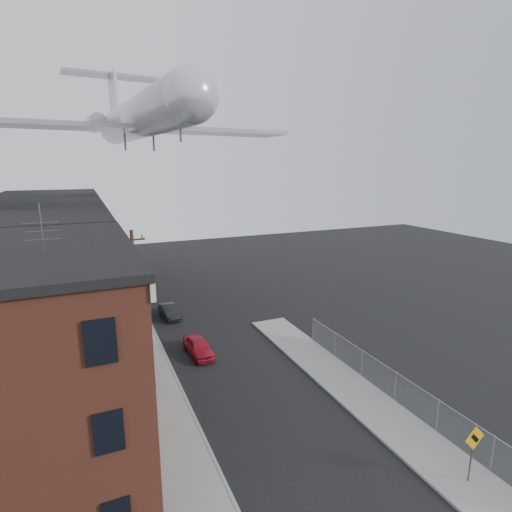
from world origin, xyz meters
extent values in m
plane|color=black|center=(0.00, 0.00, 0.00)|extent=(120.00, 120.00, 0.00)
cube|color=gray|center=(-5.50, 24.00, 0.06)|extent=(3.00, 62.00, 0.12)
cube|color=gray|center=(5.50, 6.00, 0.06)|extent=(3.00, 26.00, 0.12)
cube|color=gray|center=(-4.05, 24.00, 0.07)|extent=(0.15, 62.00, 0.14)
cube|color=gray|center=(4.05, 6.00, 0.07)|extent=(0.15, 26.00, 0.14)
cube|color=#381712|center=(-12.00, 7.00, 5.00)|extent=(10.00, 12.00, 10.00)
cube|color=beige|center=(-6.92, 7.00, 9.70)|extent=(0.16, 12.20, 0.60)
cylinder|color=#515156|center=(-10.00, 5.00, 11.15)|extent=(0.04, 0.04, 2.00)
cube|color=#61615F|center=(-12.00, 16.50, 5.00)|extent=(10.00, 7.00, 10.00)
cube|color=black|center=(-12.00, 16.50, 10.15)|extent=(10.25, 7.00, 0.30)
cube|color=gray|center=(-6.10, 16.50, 0.55)|extent=(1.80, 6.40, 0.25)
cube|color=beige|center=(-6.10, 16.50, 2.75)|extent=(1.90, 6.50, 0.15)
cube|color=gray|center=(-12.00, 23.50, 5.00)|extent=(10.00, 7.00, 10.00)
cube|color=black|center=(-12.00, 23.50, 10.15)|extent=(10.25, 7.00, 0.30)
cube|color=gray|center=(-6.10, 23.50, 0.55)|extent=(1.80, 6.40, 0.25)
cube|color=beige|center=(-6.10, 23.50, 2.75)|extent=(1.90, 6.50, 0.15)
cube|color=#61615F|center=(-12.00, 30.50, 5.00)|extent=(10.00, 7.00, 10.00)
cube|color=black|center=(-12.00, 30.50, 10.15)|extent=(10.25, 7.00, 0.30)
cube|color=gray|center=(-6.10, 30.50, 0.55)|extent=(1.80, 6.40, 0.25)
cube|color=beige|center=(-6.10, 30.50, 2.75)|extent=(1.90, 6.50, 0.15)
cube|color=gray|center=(-12.00, 37.50, 5.00)|extent=(10.00, 7.00, 10.00)
cube|color=black|center=(-12.00, 37.50, 10.15)|extent=(10.25, 7.00, 0.30)
cube|color=gray|center=(-6.10, 37.50, 0.55)|extent=(1.80, 6.40, 0.25)
cube|color=beige|center=(-6.10, 37.50, 2.75)|extent=(1.90, 6.50, 0.15)
cube|color=#61615F|center=(-12.00, 44.50, 5.00)|extent=(10.00, 7.00, 10.00)
cube|color=black|center=(-12.00, 44.50, 10.15)|extent=(10.25, 7.00, 0.30)
cube|color=gray|center=(-6.10, 44.50, 0.55)|extent=(1.80, 6.40, 0.25)
cube|color=beige|center=(-6.10, 44.50, 2.75)|extent=(1.90, 6.50, 0.15)
cylinder|color=gray|center=(7.00, -1.00, 0.95)|extent=(0.06, 0.06, 1.90)
cylinder|color=gray|center=(7.00, 2.00, 0.95)|extent=(0.06, 0.06, 1.90)
cylinder|color=gray|center=(7.00, 5.00, 0.95)|extent=(0.06, 0.06, 1.90)
cylinder|color=gray|center=(7.00, 8.00, 0.95)|extent=(0.06, 0.06, 1.90)
cylinder|color=gray|center=(7.00, 11.00, 0.95)|extent=(0.06, 0.06, 1.90)
cylinder|color=gray|center=(7.00, 14.00, 0.95)|extent=(0.06, 0.06, 1.90)
cube|color=gray|center=(7.00, 5.00, 1.85)|extent=(0.04, 18.00, 0.04)
cube|color=gray|center=(7.00, 5.00, 0.95)|extent=(0.02, 18.00, 1.80)
cylinder|color=#515156|center=(5.60, -1.00, 1.30)|extent=(0.07, 0.07, 2.60)
cube|color=#F3AF0C|center=(5.60, -1.04, 2.25)|extent=(1.10, 0.03, 1.10)
cube|color=black|center=(5.60, -1.06, 2.25)|extent=(0.52, 0.02, 0.52)
cylinder|color=black|center=(-5.60, 18.00, 4.50)|extent=(0.26, 0.26, 9.00)
cube|color=black|center=(-5.60, 18.00, 8.30)|extent=(1.80, 0.12, 0.12)
cylinder|color=black|center=(-6.30, 18.00, 8.50)|extent=(0.08, 0.08, 0.25)
cylinder|color=black|center=(-4.90, 18.00, 8.50)|extent=(0.08, 0.08, 0.25)
cylinder|color=black|center=(-5.40, 28.00, 1.20)|extent=(0.24, 0.24, 2.40)
sphere|color=#144211|center=(-5.40, 28.00, 3.60)|extent=(3.20, 3.20, 3.20)
sphere|color=#144211|center=(-4.90, 27.70, 3.04)|extent=(2.24, 2.24, 2.24)
imported|color=#AD162B|center=(-1.80, 15.30, 0.64)|extent=(1.72, 3.84, 1.28)
imported|color=black|center=(-2.23, 23.45, 0.58)|extent=(1.48, 3.60, 1.16)
imported|color=slate|center=(-3.00, 34.75, 0.57)|extent=(1.78, 4.02, 1.15)
cylinder|color=#BCBCC0|center=(-3.09, 27.51, 17.53)|extent=(5.72, 26.28, 3.48)
sphere|color=#BCBCC0|center=(-1.96, 14.52, 17.53)|extent=(3.48, 3.48, 3.48)
cone|color=#BCBCC0|center=(-4.22, 40.50, 17.53)|extent=(3.75, 3.55, 3.48)
cube|color=#939399|center=(-2.95, 25.88, 16.45)|extent=(26.37, 6.80, 0.38)
cylinder|color=#939399|center=(-6.49, 36.48, 17.75)|extent=(2.11, 4.48, 1.74)
cylinder|color=#939399|center=(-1.29, 36.93, 17.75)|extent=(2.11, 4.48, 1.74)
cube|color=#BCBCC0|center=(-4.17, 39.96, 20.57)|extent=(0.63, 4.14, 6.08)
cube|color=#939399|center=(-4.26, 41.04, 23.40)|extent=(10.53, 3.71, 0.27)
cylinder|color=#515156|center=(-2.15, 16.68, 15.58)|extent=(0.17, 0.17, 1.30)
camera|label=1|loc=(-8.66, -10.72, 13.43)|focal=28.00mm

